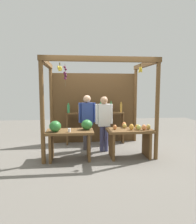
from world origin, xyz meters
name	(u,v)px	position (x,y,z in m)	size (l,w,h in m)	color
ground_plane	(97,150)	(0.00, 0.00, 0.00)	(12.00, 12.00, 0.00)	slate
market_stall	(96,99)	(0.00, 0.42, 1.43)	(2.84, 1.93, 2.47)	brown
fruit_counter_left	(70,135)	(-0.74, -0.69, 0.61)	(1.14, 0.64, 0.99)	brown
fruit_counter_right	(130,136)	(0.76, -0.68, 0.54)	(1.14, 0.64, 0.87)	brown
bottle_shelf_unit	(95,119)	(0.02, 0.68, 0.80)	(1.82, 0.22, 1.36)	brown
vendor_man	(87,118)	(-0.28, 0.08, 0.93)	(0.48, 0.21, 1.56)	#454147
vendor_woman	(104,119)	(0.17, -0.12, 0.91)	(0.48, 0.21, 1.53)	#434675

